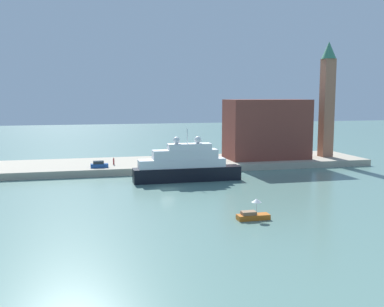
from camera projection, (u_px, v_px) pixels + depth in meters
ground at (168, 189)px, 85.71m from camera, size 400.00×400.00×0.00m
quay_dock at (149, 165)px, 110.59m from camera, size 110.00×19.82×1.59m
large_yacht at (186, 166)px, 93.31m from camera, size 22.40×3.70×10.95m
small_motorboat at (253, 214)px, 64.52m from camera, size 4.70×1.66×3.01m
harbor_building at (267, 129)px, 115.49m from camera, size 20.51×10.81×15.04m
bell_tower at (327, 95)px, 117.65m from camera, size 3.85×3.85×29.82m
parked_car at (99, 165)px, 101.36m from camera, size 3.91×1.75×1.46m
person_figure at (114, 161)px, 105.27m from camera, size 0.36×0.36×1.71m
mooring_bollard at (155, 165)px, 102.68m from camera, size 0.56×0.56×0.87m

